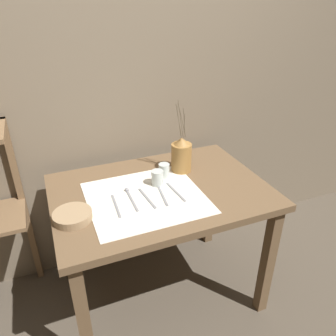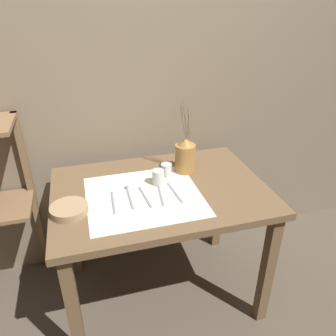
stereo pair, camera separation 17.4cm
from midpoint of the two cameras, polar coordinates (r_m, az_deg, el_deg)
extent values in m
plane|color=brown|center=(2.30, -3.40, -20.68)|extent=(12.00, 12.00, 0.00)
cube|color=#7A6B56|center=(2.09, -9.14, 13.00)|extent=(7.00, 0.06, 2.40)
cube|color=brown|center=(1.80, -4.09, -4.26)|extent=(1.16, 0.81, 0.04)
cube|color=brown|center=(1.75, -17.48, -24.48)|extent=(0.06, 0.06, 0.75)
cube|color=brown|center=(2.00, 14.52, -15.64)|extent=(0.06, 0.06, 0.75)
cube|color=brown|center=(2.25, -19.55, -10.88)|extent=(0.06, 0.06, 0.75)
cube|color=brown|center=(2.45, 5.24, -5.61)|extent=(0.06, 0.06, 0.75)
cube|color=brown|center=(2.24, -25.88, -6.22)|extent=(0.04, 0.04, 1.15)
cube|color=silver|center=(1.72, -6.79, -5.21)|extent=(0.59, 0.54, 0.00)
cylinder|color=olive|center=(1.93, -0.24, 1.76)|extent=(0.12, 0.12, 0.17)
cone|color=olive|center=(1.88, -0.24, 4.68)|extent=(0.09, 0.09, 0.04)
cylinder|color=brown|center=(1.86, 0.19, 7.92)|extent=(0.02, 0.01, 0.17)
cylinder|color=brown|center=(1.83, -0.27, 8.28)|extent=(0.05, 0.01, 0.21)
cylinder|color=brown|center=(1.85, -0.48, 8.53)|extent=(0.02, 0.05, 0.21)
cylinder|color=brown|center=(1.83, -0.81, 8.07)|extent=(0.03, 0.04, 0.19)
cylinder|color=brown|center=(1.85, -0.78, 8.10)|extent=(0.03, 0.01, 0.19)
cylinder|color=brown|center=(1.84, 0.16, 7.24)|extent=(0.01, 0.01, 0.14)
cylinder|color=#9E7F5B|center=(1.64, -19.28, -8.00)|extent=(0.18, 0.18, 0.04)
cylinder|color=#B7C1BC|center=(1.80, -4.62, -1.78)|extent=(0.07, 0.07, 0.08)
cylinder|color=#B7C1BC|center=(1.88, -3.34, -0.50)|extent=(0.06, 0.06, 0.08)
cube|color=gray|center=(1.68, -12.01, -6.54)|extent=(0.02, 0.21, 0.00)
cube|color=gray|center=(1.70, -9.22, -5.66)|extent=(0.02, 0.21, 0.00)
sphere|color=gray|center=(1.79, -9.98, -3.86)|extent=(0.02, 0.02, 0.02)
cube|color=gray|center=(1.71, -6.59, -5.33)|extent=(0.03, 0.21, 0.00)
cube|color=gray|center=(1.73, -3.87, -4.81)|extent=(0.04, 0.21, 0.00)
sphere|color=gray|center=(1.81, -4.52, -3.03)|extent=(0.02, 0.02, 0.02)
cube|color=gray|center=(1.75, -1.49, -4.26)|extent=(0.03, 0.21, 0.00)
camera|label=1|loc=(0.09, -92.86, -1.53)|focal=35.00mm
camera|label=2|loc=(0.09, 87.14, 1.53)|focal=35.00mm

